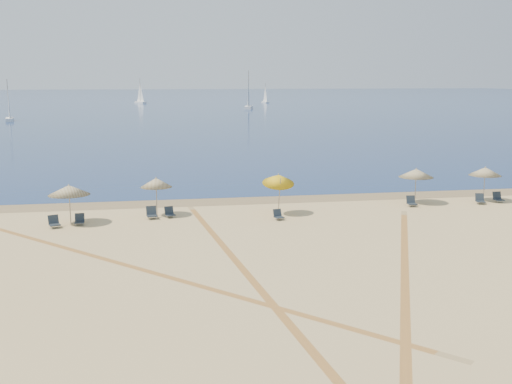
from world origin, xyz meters
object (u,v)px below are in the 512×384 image
Objects in this scene: umbrella_1 at (69,190)px; umbrella_4 at (416,173)px; sailboat_0 at (9,108)px; sailboat_1 at (248,97)px; chair_8 at (498,198)px; umbrella_2 at (156,183)px; chair_1 at (54,222)px; umbrella_5 at (485,171)px; chair_5 at (278,215)px; sailboat_3 at (140,96)px; chair_4 at (170,213)px; chair_3 at (152,213)px; umbrella_3 at (278,179)px; chair_2 at (80,220)px; chair_6 at (411,202)px; sailboat_2 at (265,97)px; chair_7 at (480,199)px.

umbrella_4 reaches higher than umbrella_1.
sailboat_1 reaches higher than sailboat_0.
chair_8 is at bearing -70.86° from sailboat_0.
chair_1 is at bearing -160.02° from umbrella_2.
umbrella_5 is 3.41× the size of chair_5.
sailboat_0 is at bearing 116.67° from umbrella_4.
umbrella_1 is 1.99m from chair_1.
sailboat_0 is 81.76m from sailboat_3.
chair_1 is 6.57m from chair_4.
umbrella_2 is 22.54m from chair_8.
chair_3 is (-22.02, -1.47, -1.71)m from umbrella_5.
umbrella_5 is 0.30× the size of sailboat_0.
umbrella_5 is at bearing 149.08° from chair_8.
chair_2 is (-11.60, -0.68, -1.91)m from umbrella_3.
umbrella_5 reaches higher than chair_1.
chair_6 is at bearing -176.36° from chair_8.
umbrella_3 is 166.72m from sailboat_2.
chair_4 is 166.56m from sailboat_3.
sailboat_1 reaches higher than chair_6.
chair_6 is (8.98, 0.95, -1.89)m from umbrella_3.
sailboat_0 is (-43.58, 86.76, 0.37)m from umbrella_4.
umbrella_4 reaches higher than chair_1.
chair_8 is (27.35, 1.54, -1.65)m from umbrella_1.
chair_3 reaches higher than chair_1.
chair_7 is (-0.68, -0.77, -1.73)m from umbrella_5.
umbrella_4 is 97.09m from sailboat_0.
umbrella_1 is 27.44m from chair_8.
chair_5 is at bearing -19.46° from chair_3.
chair_3 is 16.57m from chair_6.
sailboat_0 is at bearing 82.10° from chair_1.
umbrella_3 reaches higher than umbrella_2.
umbrella_2 reaches higher than chair_2.
umbrella_1 reaches higher than chair_4.
sailboat_0 is (-33.69, 89.90, 2.12)m from chair_5.
sailboat_2 is at bearing 54.38° from chair_1.
chair_3 is 1.12× the size of chair_8.
sailboat_2 is at bearing 62.73° from chair_4.
sailboat_2 is (37.43, 163.81, 1.63)m from chair_3.
umbrella_3 is 7.81m from chair_3.
sailboat_1 is at bearing 86.02° from umbrella_4.
sailboat_3 is at bearing 93.56° from umbrella_3.
sailboat_1 is (25.51, 125.12, 0.99)m from umbrella_2.
sailboat_2 is at bearing 69.53° from chair_3.
umbrella_2 is 167.25m from sailboat_2.
chair_5 is at bearing -162.38° from umbrella_4.
umbrella_4 is at bearing -112.97° from sailboat_3.
umbrella_5 is 2.01m from chair_7.
chair_6 is 167.06m from sailboat_3.
umbrella_3 is at bearing -7.45° from umbrella_2.
umbrella_5 is 3.24× the size of chair_4.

